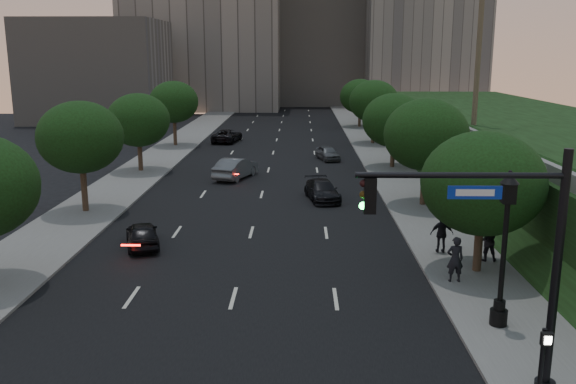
{
  "coord_description": "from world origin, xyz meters",
  "views": [
    {
      "loc": [
        2.58,
        -17.25,
        9.34
      ],
      "look_at": [
        2.08,
        8.04,
        3.6
      ],
      "focal_mm": 38.0,
      "sensor_mm": 36.0,
      "label": 1
    }
  ],
  "objects_px": {
    "traffic_signal_mast": "(515,272)",
    "pedestrian_a": "(455,259)",
    "street_lamp": "(503,257)",
    "sedan_far_left": "(227,136)",
    "sedan_near_right": "(322,190)",
    "sedan_near_left": "(142,234)",
    "sedan_mid_left": "(236,168)",
    "pedestrian_b": "(487,240)",
    "pedestrian_c": "(442,234)",
    "sedan_far_right": "(328,153)"
  },
  "relations": [
    {
      "from": "sedan_near_left",
      "to": "pedestrian_c",
      "type": "bearing_deg",
      "value": 158.61
    },
    {
      "from": "sedan_near_right",
      "to": "sedan_far_left",
      "type": "bearing_deg",
      "value": 98.75
    },
    {
      "from": "sedan_far_left",
      "to": "sedan_mid_left",
      "type": "bearing_deg",
      "value": 108.56
    },
    {
      "from": "street_lamp",
      "to": "sedan_near_right",
      "type": "relative_size",
      "value": 1.27
    },
    {
      "from": "street_lamp",
      "to": "sedan_far_right",
      "type": "bearing_deg",
      "value": 97.3
    },
    {
      "from": "sedan_near_right",
      "to": "sedan_far_right",
      "type": "relative_size",
      "value": 1.18
    },
    {
      "from": "sedan_near_right",
      "to": "pedestrian_c",
      "type": "height_order",
      "value": "pedestrian_c"
    },
    {
      "from": "traffic_signal_mast",
      "to": "pedestrian_b",
      "type": "height_order",
      "value": "traffic_signal_mast"
    },
    {
      "from": "pedestrian_c",
      "to": "sedan_near_left",
      "type": "bearing_deg",
      "value": -3.2
    },
    {
      "from": "sedan_near_right",
      "to": "pedestrian_c",
      "type": "distance_m",
      "value": 12.31
    },
    {
      "from": "sedan_mid_left",
      "to": "pedestrian_c",
      "type": "relative_size",
      "value": 2.66
    },
    {
      "from": "sedan_far_left",
      "to": "pedestrian_a",
      "type": "bearing_deg",
      "value": 118.96
    },
    {
      "from": "street_lamp",
      "to": "sedan_near_right",
      "type": "bearing_deg",
      "value": 105.98
    },
    {
      "from": "street_lamp",
      "to": "pedestrian_a",
      "type": "bearing_deg",
      "value": 97.19
    },
    {
      "from": "pedestrian_a",
      "to": "sedan_mid_left",
      "type": "bearing_deg",
      "value": -66.11
    },
    {
      "from": "sedan_far_right",
      "to": "pedestrian_b",
      "type": "bearing_deg",
      "value": -93.56
    },
    {
      "from": "sedan_mid_left",
      "to": "pedestrian_c",
      "type": "distance_m",
      "value": 21.51
    },
    {
      "from": "traffic_signal_mast",
      "to": "pedestrian_b",
      "type": "bearing_deg",
      "value": 75.98
    },
    {
      "from": "sedan_near_left",
      "to": "pedestrian_c",
      "type": "relative_size",
      "value": 2.05
    },
    {
      "from": "sedan_far_right",
      "to": "pedestrian_c",
      "type": "height_order",
      "value": "pedestrian_c"
    },
    {
      "from": "street_lamp",
      "to": "sedan_far_left",
      "type": "height_order",
      "value": "street_lamp"
    },
    {
      "from": "sedan_mid_left",
      "to": "pedestrian_a",
      "type": "height_order",
      "value": "pedestrian_a"
    },
    {
      "from": "sedan_mid_left",
      "to": "pedestrian_c",
      "type": "xyz_separation_m",
      "value": [
        11.63,
        -18.09,
        0.26
      ]
    },
    {
      "from": "street_lamp",
      "to": "sedan_near_left",
      "type": "distance_m",
      "value": 17.32
    },
    {
      "from": "sedan_mid_left",
      "to": "sedan_near_right",
      "type": "xyz_separation_m",
      "value": [
        6.38,
        -6.96,
        -0.17
      ]
    },
    {
      "from": "sedan_near_left",
      "to": "pedestrian_a",
      "type": "height_order",
      "value": "pedestrian_a"
    },
    {
      "from": "pedestrian_b",
      "to": "pedestrian_c",
      "type": "xyz_separation_m",
      "value": [
        -1.8,
        1.12,
        -0.03
      ]
    },
    {
      "from": "sedan_far_left",
      "to": "street_lamp",
      "type": "bearing_deg",
      "value": 117.95
    },
    {
      "from": "sedan_near_left",
      "to": "sedan_near_right",
      "type": "distance_m",
      "value": 13.69
    },
    {
      "from": "sedan_near_right",
      "to": "pedestrian_b",
      "type": "distance_m",
      "value": 14.14
    },
    {
      "from": "sedan_near_left",
      "to": "sedan_mid_left",
      "type": "relative_size",
      "value": 0.77
    },
    {
      "from": "traffic_signal_mast",
      "to": "pedestrian_a",
      "type": "relative_size",
      "value": 3.65
    },
    {
      "from": "traffic_signal_mast",
      "to": "sedan_far_left",
      "type": "xyz_separation_m",
      "value": [
        -13.61,
        49.97,
        -2.97
      ]
    },
    {
      "from": "street_lamp",
      "to": "pedestrian_a",
      "type": "distance_m",
      "value": 4.43
    },
    {
      "from": "sedan_mid_left",
      "to": "pedestrian_b",
      "type": "distance_m",
      "value": 23.44
    },
    {
      "from": "sedan_near_right",
      "to": "pedestrian_a",
      "type": "xyz_separation_m",
      "value": [
        4.93,
        -14.92,
        0.47
      ]
    },
    {
      "from": "traffic_signal_mast",
      "to": "sedan_near_right",
      "type": "height_order",
      "value": "traffic_signal_mast"
    },
    {
      "from": "sedan_far_right",
      "to": "sedan_near_left",
      "type": "bearing_deg",
      "value": -127.7
    },
    {
      "from": "sedan_near_left",
      "to": "pedestrian_b",
      "type": "xyz_separation_m",
      "value": [
        16.3,
        -2.15,
        0.46
      ]
    },
    {
      "from": "sedan_far_right",
      "to": "pedestrian_b",
      "type": "xyz_separation_m",
      "value": [
        6.02,
        -27.73,
        0.46
      ]
    },
    {
      "from": "traffic_signal_mast",
      "to": "sedan_near_left",
      "type": "distance_m",
      "value": 19.21
    },
    {
      "from": "sedan_mid_left",
      "to": "sedan_far_right",
      "type": "distance_m",
      "value": 11.3
    },
    {
      "from": "pedestrian_a",
      "to": "pedestrian_c",
      "type": "bearing_deg",
      "value": -98.23
    },
    {
      "from": "sedan_near_right",
      "to": "pedestrian_b",
      "type": "xyz_separation_m",
      "value": [
        7.05,
        -12.25,
        0.46
      ]
    },
    {
      "from": "sedan_far_left",
      "to": "pedestrian_a",
      "type": "distance_m",
      "value": 43.88
    },
    {
      "from": "traffic_signal_mast",
      "to": "sedan_far_left",
      "type": "relative_size",
      "value": 1.38
    },
    {
      "from": "street_lamp",
      "to": "pedestrian_c",
      "type": "bearing_deg",
      "value": 91.47
    },
    {
      "from": "sedan_far_right",
      "to": "pedestrian_c",
      "type": "xyz_separation_m",
      "value": [
        4.22,
        -26.61,
        0.43
      ]
    },
    {
      "from": "pedestrian_a",
      "to": "pedestrian_b",
      "type": "height_order",
      "value": "pedestrian_a"
    },
    {
      "from": "sedan_far_right",
      "to": "pedestrian_c",
      "type": "relative_size",
      "value": 2.04
    }
  ]
}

